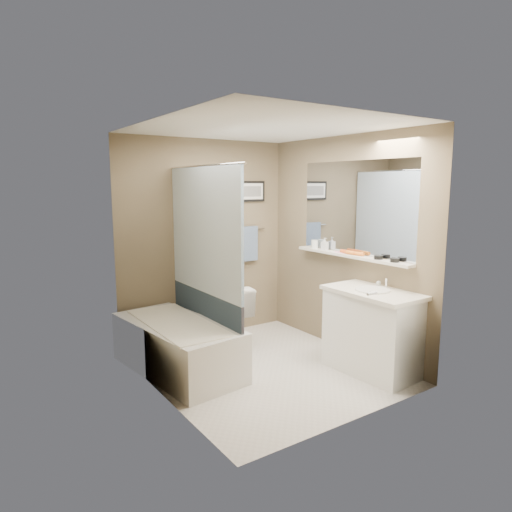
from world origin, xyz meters
TOP-DOWN VIEW (x-y plane):
  - ground at (0.00, 0.00)m, footprint 2.50×2.50m
  - ceiling at (0.00, 0.00)m, footprint 2.20×2.50m
  - wall_back at (0.00, 1.23)m, footprint 2.20×0.04m
  - wall_front at (0.00, -1.23)m, footprint 2.20×0.04m
  - wall_left at (-1.08, 0.00)m, footprint 0.04×2.50m
  - wall_right at (1.08, 0.00)m, footprint 0.04×2.50m
  - tile_surround at (-1.09, 0.50)m, footprint 0.02×1.55m
  - curtain_rod at (-0.40, 0.50)m, footprint 0.02×1.55m
  - curtain_upper at (-0.40, 0.50)m, footprint 0.03×1.45m
  - curtain_lower at (-0.40, 0.50)m, footprint 0.03×1.45m
  - mirror at (1.09, -0.15)m, footprint 0.02×1.60m
  - shelf at (1.04, -0.15)m, footprint 0.12×1.60m
  - towel_bar at (0.55, 1.22)m, footprint 0.60×0.02m
  - towel at (0.55, 1.20)m, footprint 0.34×0.05m
  - art_frame at (0.55, 1.23)m, footprint 0.62×0.02m
  - art_mat at (0.55, 1.22)m, footprint 0.56×0.00m
  - art_image at (0.55, 1.22)m, footprint 0.50×0.00m
  - door at (0.55, -1.24)m, footprint 0.80×0.02m
  - door_handle at (0.22, -1.19)m, footprint 0.10×0.02m
  - bathtub at (-0.75, 0.46)m, footprint 0.87×1.57m
  - tub_rim at (-0.75, 0.46)m, footprint 0.56×1.36m
  - toilet at (0.07, 0.84)m, footprint 0.50×0.76m
  - vanity at (0.85, -0.66)m, footprint 0.55×0.93m
  - countertop at (0.84, -0.66)m, footprint 0.54×0.96m
  - sink_basin at (0.83, -0.66)m, footprint 0.34×0.34m
  - faucet_spout at (1.03, -0.66)m, footprint 0.02×0.02m
  - faucet_knob at (1.03, -0.56)m, footprint 0.05×0.05m
  - candle_bowl_near at (1.04, -0.75)m, footprint 0.09×0.09m
  - candle_bowl_far at (1.04, -0.54)m, footprint 0.09×0.09m
  - hair_brush_front at (1.04, -0.22)m, footprint 0.07×0.22m
  - hair_brush_back at (1.04, -0.12)m, footprint 0.04×0.22m
  - pink_comb at (1.04, -0.00)m, footprint 0.05×0.16m
  - glass_jar at (1.04, 0.43)m, footprint 0.08×0.08m
  - soap_bottle at (1.04, 0.26)m, footprint 0.07×0.07m

SIDE VIEW (x-z plane):
  - ground at x=0.00m, z-range 0.00..0.00m
  - bathtub at x=-0.75m, z-range 0.00..0.50m
  - toilet at x=0.07m, z-range 0.00..0.73m
  - vanity at x=0.85m, z-range 0.00..0.80m
  - tub_rim at x=-0.75m, z-range 0.49..0.51m
  - curtain_lower at x=-0.40m, z-range 0.40..0.76m
  - countertop at x=0.84m, z-range 0.80..0.84m
  - sink_basin at x=0.83m, z-range 0.84..0.86m
  - faucet_knob at x=1.03m, z-range 0.84..0.90m
  - faucet_spout at x=1.03m, z-range 0.84..0.94m
  - tile_surround at x=-1.09m, z-range 0.00..2.00m
  - door at x=0.55m, z-range 0.00..2.00m
  - door_handle at x=0.22m, z-range 0.99..1.01m
  - shelf at x=1.04m, z-range 1.09..1.11m
  - pink_comb at x=1.04m, z-range 1.11..1.12m
  - towel at x=0.55m, z-range 0.90..1.34m
  - candle_bowl_near at x=1.04m, z-range 1.11..1.16m
  - candle_bowl_far at x=1.04m, z-range 1.11..1.16m
  - hair_brush_front at x=1.04m, z-range 1.12..1.16m
  - hair_brush_back at x=1.04m, z-range 1.12..1.16m
  - glass_jar at x=1.04m, z-range 1.11..1.22m
  - soap_bottle at x=1.04m, z-range 1.11..1.26m
  - wall_back at x=0.00m, z-range 0.00..2.40m
  - wall_front at x=0.00m, z-range 0.00..2.40m
  - wall_left at x=-1.08m, z-range 0.00..2.40m
  - wall_right at x=1.08m, z-range 0.00..2.40m
  - towel_bar at x=0.55m, z-range 1.29..1.31m
  - curtain_upper at x=-0.40m, z-range 0.76..2.04m
  - mirror at x=1.09m, z-range 1.12..2.12m
  - art_frame at x=0.55m, z-range 1.65..1.91m
  - art_mat at x=0.55m, z-range 1.68..1.88m
  - art_image at x=0.55m, z-range 1.72..1.84m
  - curtain_rod at x=-0.40m, z-range 2.04..2.06m
  - ceiling at x=0.00m, z-range 2.36..2.40m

